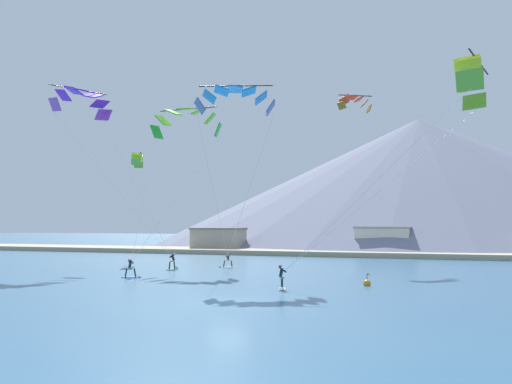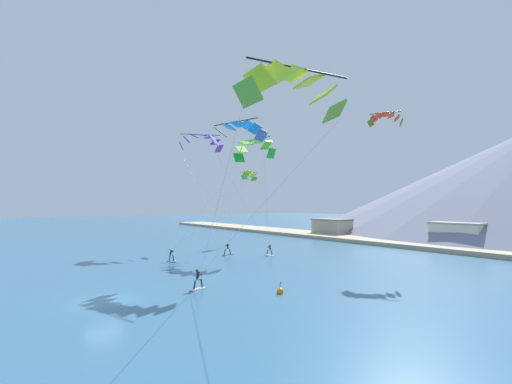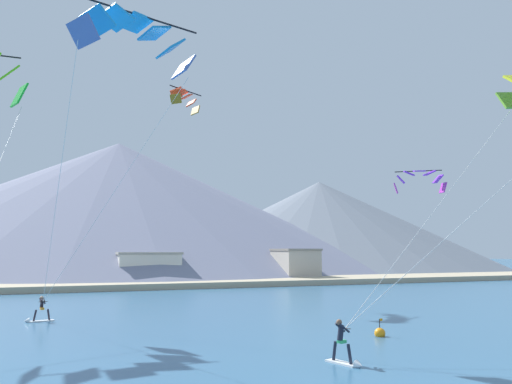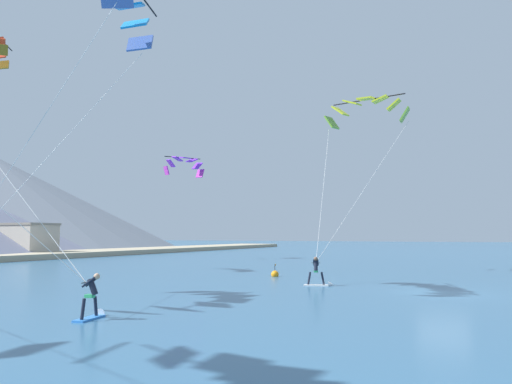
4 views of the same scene
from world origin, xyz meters
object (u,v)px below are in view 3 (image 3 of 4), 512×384
(kitesurfer_far_left, at_px, (346,351))
(parafoil_kite_distant_high_outer, at_px, (184,98))
(kitesurfer_near_lead, at_px, (38,315))
(race_marker_buoy, at_px, (380,333))
(parafoil_kite_near_lead, at_px, (136,36))
(parafoil_kite_distant_low_drift, at_px, (419,179))

(kitesurfer_far_left, xyz_separation_m, parafoil_kite_distant_high_outer, (-0.16, 28.04, 18.22))
(kitesurfer_near_lead, bearing_deg, race_marker_buoy, -36.02)
(kitesurfer_far_left, bearing_deg, parafoil_kite_near_lead, 129.03)
(parafoil_kite_near_lead, height_order, parafoil_kite_distant_high_outer, parafoil_kite_distant_high_outer)
(parafoil_kite_near_lead, bearing_deg, parafoil_kite_distant_low_drift, 27.54)
(parafoil_kite_near_lead, xyz_separation_m, parafoil_kite_distant_high_outer, (6.99, 19.21, 3.03))
(kitesurfer_near_lead, height_order, race_marker_buoy, kitesurfer_near_lead)
(kitesurfer_far_left, height_order, parafoil_kite_distant_high_outer, parafoil_kite_distant_high_outer)
(kitesurfer_near_lead, relative_size, kitesurfer_far_left, 1.00)
(kitesurfer_far_left, xyz_separation_m, parafoil_kite_distant_low_drift, (24.89, 25.53, 11.45))
(race_marker_buoy, bearing_deg, parafoil_kite_near_lead, 162.12)
(kitesurfer_near_lead, xyz_separation_m, race_marker_buoy, (16.60, -12.07, -0.28))
(kitesurfer_near_lead, relative_size, parafoil_kite_distant_low_drift, 0.34)
(kitesurfer_near_lead, bearing_deg, kitesurfer_far_left, -55.66)
(kitesurfer_far_left, height_order, parafoil_kite_distant_low_drift, parafoil_kite_distant_low_drift)
(parafoil_kite_near_lead, relative_size, parafoil_kite_distant_low_drift, 2.93)
(kitesurfer_far_left, height_order, parafoil_kite_near_lead, parafoil_kite_near_lead)
(kitesurfer_near_lead, height_order, parafoil_kite_distant_low_drift, parafoil_kite_distant_low_drift)
(parafoil_kite_near_lead, bearing_deg, parafoil_kite_distant_high_outer, 70.00)
(kitesurfer_near_lead, bearing_deg, parafoil_kite_near_lead, -61.40)
(race_marker_buoy, bearing_deg, parafoil_kite_distant_high_outer, 102.58)
(kitesurfer_far_left, bearing_deg, kitesurfer_near_lead, 124.34)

